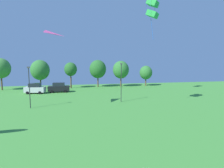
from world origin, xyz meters
name	(u,v)px	position (x,y,z in m)	size (l,w,h in m)	color
kite_flying_1	(153,9)	(7.13, 27.92, 14.70)	(2.17, 2.17, 5.91)	green
kite_flying_5	(46,37)	(-8.25, 29.47, 10.34)	(3.21, 3.33, 0.80)	#E54C93
parked_car_leftmost	(35,88)	(-13.18, 44.37, 1.15)	(4.48, 2.52, 2.33)	silver
parked_car_second_from_left	(59,87)	(-8.09, 45.23, 1.14)	(4.82, 2.09, 2.31)	black
light_post_0	(121,80)	(3.48, 31.93, 3.77)	(0.36, 0.20, 6.74)	#2D2D33
light_post_1	(29,85)	(-10.95, 30.42, 3.50)	(0.36, 0.20, 6.21)	#2D2D33
treeline_tree_0	(1,68)	(-22.61, 51.80, 5.54)	(4.62, 4.62, 8.10)	brown
treeline_tree_1	(40,70)	(-13.38, 52.27, 5.03)	(4.86, 4.86, 7.71)	brown
treeline_tree_2	(71,69)	(-5.47, 52.06, 5.17)	(3.41, 3.41, 7.08)	brown
treeline_tree_3	(98,69)	(2.17, 53.30, 5.16)	(4.80, 4.80, 7.81)	brown
treeline_tree_4	(121,70)	(8.95, 52.82, 4.95)	(4.73, 4.73, 7.56)	brown
treeline_tree_5	(146,73)	(16.87, 52.89, 4.03)	(3.82, 3.82, 6.14)	brown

